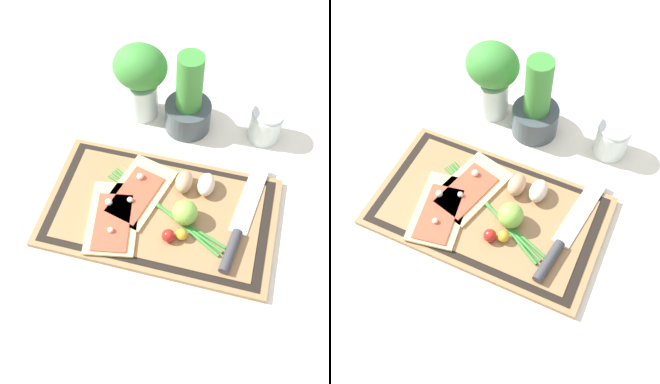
# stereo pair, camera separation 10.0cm
# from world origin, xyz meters

# --- Properties ---
(ground_plane) EXTENTS (6.00, 6.00, 0.00)m
(ground_plane) POSITION_xyz_m (0.00, 0.00, 0.00)
(ground_plane) COLOR silver
(cutting_board) EXTENTS (0.51, 0.30, 0.02)m
(cutting_board) POSITION_xyz_m (0.00, 0.00, 0.01)
(cutting_board) COLOR #997047
(cutting_board) RESTS_ON ground_plane
(pizza_slice_near) EXTENTS (0.14, 0.20, 0.02)m
(pizza_slice_near) POSITION_xyz_m (-0.09, -0.05, 0.02)
(pizza_slice_near) COLOR #DBBC7F
(pizza_slice_near) RESTS_ON cutting_board
(pizza_slice_far) EXTENTS (0.15, 0.20, 0.02)m
(pizza_slice_far) POSITION_xyz_m (-0.06, 0.03, 0.02)
(pizza_slice_far) COLOR #DBBC7F
(pizza_slice_far) RESTS_ON cutting_board
(knife) EXTENTS (0.07, 0.30, 0.02)m
(knife) POSITION_xyz_m (0.18, -0.02, 0.02)
(knife) COLOR silver
(knife) RESTS_ON cutting_board
(egg_brown) EXTENTS (0.04, 0.06, 0.04)m
(egg_brown) POSITION_xyz_m (0.04, 0.07, 0.04)
(egg_brown) COLOR tan
(egg_brown) RESTS_ON cutting_board
(egg_pink) EXTENTS (0.04, 0.06, 0.04)m
(egg_pink) POSITION_xyz_m (0.09, 0.08, 0.04)
(egg_pink) COLOR beige
(egg_pink) RESTS_ON cutting_board
(lime) EXTENTS (0.06, 0.06, 0.06)m
(lime) POSITION_xyz_m (0.06, -0.01, 0.04)
(lime) COLOR #7FB742
(lime) RESTS_ON cutting_board
(cherry_tomato_red) EXTENTS (0.03, 0.03, 0.03)m
(cherry_tomato_red) POSITION_xyz_m (0.03, -0.07, 0.03)
(cherry_tomato_red) COLOR red
(cherry_tomato_red) RESTS_ON cutting_board
(cherry_tomato_yellow) EXTENTS (0.03, 0.03, 0.03)m
(cherry_tomato_yellow) POSITION_xyz_m (0.06, -0.05, 0.03)
(cherry_tomato_yellow) COLOR gold
(cherry_tomato_yellow) RESTS_ON cutting_board
(scallion_bunch) EXTENTS (0.30, 0.17, 0.01)m
(scallion_bunch) POSITION_xyz_m (0.01, 0.00, 0.02)
(scallion_bunch) COLOR #388433
(scallion_bunch) RESTS_ON cutting_board
(herb_pot) EXTENTS (0.12, 0.12, 0.22)m
(herb_pot) POSITION_xyz_m (-0.00, 0.27, 0.08)
(herb_pot) COLOR #3D474C
(herb_pot) RESTS_ON ground_plane
(sauce_jar) EXTENTS (0.08, 0.08, 0.09)m
(sauce_jar) POSITION_xyz_m (0.19, 0.29, 0.04)
(sauce_jar) COLOR silver
(sauce_jar) RESTS_ON ground_plane
(herb_glass) EXTENTS (0.13, 0.12, 0.21)m
(herb_glass) POSITION_xyz_m (-0.12, 0.29, 0.12)
(herb_glass) COLOR silver
(herb_glass) RESTS_ON ground_plane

